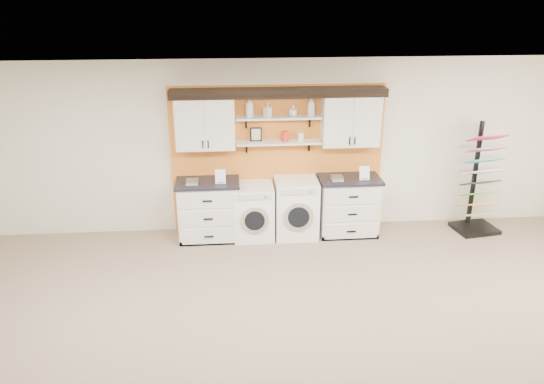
{
  "coord_description": "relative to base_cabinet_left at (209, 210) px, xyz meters",
  "views": [
    {
      "loc": [
        -0.77,
        -4.18,
        3.82
      ],
      "look_at": [
        -0.23,
        2.3,
        1.28
      ],
      "focal_mm": 35.0,
      "sensor_mm": 36.0,
      "label": 1
    }
  ],
  "objects": [
    {
      "name": "soap_bottle_b",
      "position": [
        0.96,
        0.16,
        1.57
      ],
      "size": [
        0.14,
        0.14,
        0.22
      ],
      "primitive_type": "imported",
      "rotation": [
        0.0,
        0.0,
        2.26
      ],
      "color": "silver",
      "rests_on": "shelf_upper"
    },
    {
      "name": "upper_cabinet_left",
      "position": [
        -0.0,
        0.15,
        1.39
      ],
      "size": [
        0.9,
        0.35,
        0.84
      ],
      "color": "silver",
      "rests_on": "wall_back"
    },
    {
      "name": "picture_frame",
      "position": [
        0.78,
        0.21,
        1.17
      ],
      "size": [
        0.18,
        0.02,
        0.22
      ],
      "color": "black",
      "rests_on": "shelf_lower"
    },
    {
      "name": "accent_panel",
      "position": [
        1.13,
        0.32,
        0.71
      ],
      "size": [
        3.4,
        0.07,
        2.4
      ],
      "primitive_type": "cube",
      "color": "orange",
      "rests_on": "wall_back"
    },
    {
      "name": "sample_rack",
      "position": [
        4.4,
        -0.06,
        0.08
      ],
      "size": [
        0.74,
        0.65,
        1.82
      ],
      "rotation": [
        0.0,
        0.0,
        0.15
      ],
      "color": "black",
      "rests_on": "floor"
    },
    {
      "name": "soap_bottle_a",
      "position": [
        0.68,
        0.16,
        1.62
      ],
      "size": [
        0.12,
        0.12,
        0.31
      ],
      "primitive_type": "imported",
      "rotation": [
        0.0,
        0.0,
        -1.59
      ],
      "color": "silver",
      "rests_on": "shelf_upper"
    },
    {
      "name": "crown_molding",
      "position": [
        1.13,
        0.17,
        1.84
      ],
      "size": [
        3.3,
        0.41,
        0.13
      ],
      "color": "black",
      "rests_on": "wall_back"
    },
    {
      "name": "dryer",
      "position": [
        1.4,
        -0.0,
        -0.01
      ],
      "size": [
        0.68,
        0.71,
        0.95
      ],
      "color": "white",
      "rests_on": "floor"
    },
    {
      "name": "wall_back",
      "position": [
        1.13,
        0.36,
        0.91
      ],
      "size": [
        10.0,
        0.0,
        10.0
      ],
      "primitive_type": "plane",
      "rotation": [
        1.57,
        0.0,
        0.0
      ],
      "color": "silver",
      "rests_on": "floor"
    },
    {
      "name": "soap_bottle_c",
      "position": [
        1.35,
        0.16,
        1.55
      ],
      "size": [
        0.16,
        0.16,
        0.18
      ],
      "primitive_type": "imported",
      "rotation": [
        0.0,
        0.0,
        0.17
      ],
      "color": "silver",
      "rests_on": "shelf_upper"
    },
    {
      "name": "base_cabinet_right",
      "position": [
        2.26,
        0.0,
        -0.0
      ],
      "size": [
        0.99,
        0.66,
        0.96
      ],
      "color": "silver",
      "rests_on": "floor"
    },
    {
      "name": "shelf_upper",
      "position": [
        1.13,
        0.16,
        1.44
      ],
      "size": [
        1.32,
        0.28,
        0.03
      ],
      "primitive_type": "cube",
      "color": "silver",
      "rests_on": "wall_back"
    },
    {
      "name": "shelf_lower",
      "position": [
        1.13,
        0.16,
        1.04
      ],
      "size": [
        1.32,
        0.28,
        0.03
      ],
      "primitive_type": "cube",
      "color": "silver",
      "rests_on": "wall_back"
    },
    {
      "name": "canister_red",
      "position": [
        1.23,
        0.16,
        1.14
      ],
      "size": [
        0.11,
        0.11,
        0.16
      ],
      "primitive_type": "cylinder",
      "color": "red",
      "rests_on": "shelf_lower"
    },
    {
      "name": "ceiling",
      "position": [
        1.13,
        -3.64,
        2.31
      ],
      "size": [
        10.0,
        10.0,
        0.0
      ],
      "primitive_type": "plane",
      "rotation": [
        3.14,
        0.0,
        0.0
      ],
      "color": "white",
      "rests_on": "wall_back"
    },
    {
      "name": "base_cabinet_left",
      "position": [
        0.0,
        0.0,
        0.0
      ],
      "size": [
        0.99,
        0.66,
        0.97
      ],
      "color": "silver",
      "rests_on": "floor"
    },
    {
      "name": "soap_bottle_d",
      "position": [
        1.63,
        0.16,
        1.61
      ],
      "size": [
        0.17,
        0.17,
        0.31
      ],
      "primitive_type": "imported",
      "rotation": [
        0.0,
        0.0,
        -0.94
      ],
      "color": "silver",
      "rests_on": "shelf_upper"
    },
    {
      "name": "canister_cream",
      "position": [
        1.48,
        0.16,
        1.13
      ],
      "size": [
        0.1,
        0.1,
        0.14
      ],
      "primitive_type": "cylinder",
      "color": "silver",
      "rests_on": "shelf_lower"
    },
    {
      "name": "washer",
      "position": [
        0.72,
        -0.0,
        -0.04
      ],
      "size": [
        0.63,
        0.71,
        0.88
      ],
      "color": "white",
      "rests_on": "floor"
    },
    {
      "name": "upper_cabinet_right",
      "position": [
        2.26,
        0.15,
        1.39
      ],
      "size": [
        0.9,
        0.35,
        0.84
      ],
      "color": "silver",
      "rests_on": "wall_back"
    }
  ]
}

